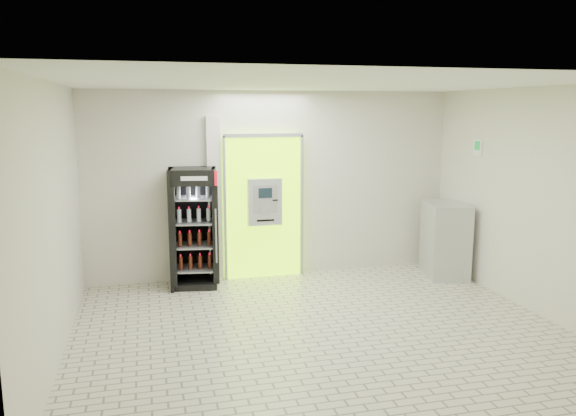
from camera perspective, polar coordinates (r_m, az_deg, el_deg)
name	(u,v)px	position (r m, az deg, el deg)	size (l,w,h in m)	color
ground	(319,329)	(7.16, 3.21, -12.19)	(6.00, 6.00, 0.00)	#BFB79E
room_shell	(321,183)	(6.69, 3.36, 2.60)	(6.00, 6.00, 6.00)	beige
atm_assembly	(263,206)	(9.05, -2.52, 0.23)	(1.30, 0.24, 2.33)	#A0FF00
pillar	(215,199)	(8.94, -7.47, 0.88)	(0.22, 0.11, 2.60)	silver
beverage_cooler	(194,230)	(8.73, -9.55, -2.21)	(0.77, 0.73, 1.83)	black
steel_cabinet	(445,239)	(9.54, 15.67, -3.09)	(0.81, 1.02, 1.21)	#B2B5BA
exit_sign	(478,147)	(9.21, 18.72, 5.85)	(0.02, 0.22, 0.26)	white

